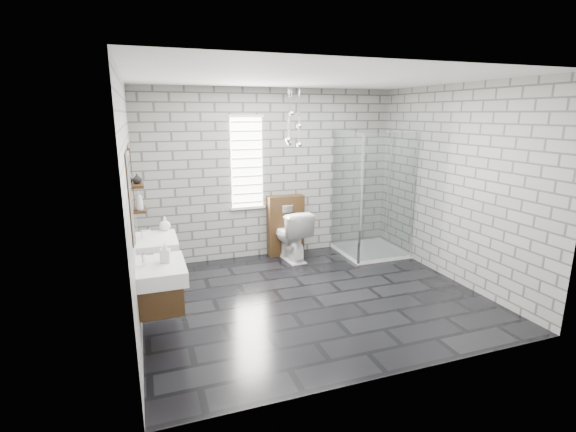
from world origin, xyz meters
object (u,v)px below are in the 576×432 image
vanity_left (157,273)px  cistern_panel (286,225)px  shower_enclosure (369,226)px  vanity_right (153,246)px  toilet (291,235)px

vanity_left → cistern_panel: (2.12, 2.20, -0.26)m
cistern_panel → shower_enclosure: (1.29, -0.52, 0.00)m
vanity_right → toilet: size_ratio=1.92×
shower_enclosure → toilet: bearing=168.3°
vanity_left → cistern_panel: bearing=46.0°
vanity_right → shower_enclosure: shower_enclosure is taller
vanity_left → toilet: 2.90m
cistern_panel → shower_enclosure: bearing=-21.9°
vanity_left → toilet: (2.12, 1.95, -0.35)m
vanity_right → shower_enclosure: size_ratio=0.77×
vanity_left → toilet: bearing=42.5°
cistern_panel → toilet: 0.27m
toilet → cistern_panel: bearing=-95.8°
cistern_panel → vanity_right: bearing=-149.3°
cistern_panel → vanity_left: bearing=-134.0°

